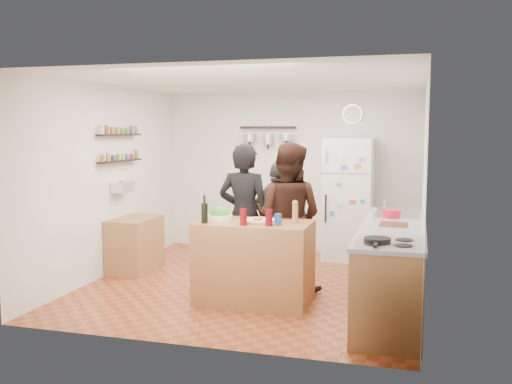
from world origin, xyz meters
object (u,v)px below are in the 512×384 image
(counter_run, at_px, (392,269))
(red_bowl, at_px, (391,214))
(prep_island, at_px, (254,262))
(side_table, at_px, (135,245))
(person_center, at_px, (288,217))
(salt_canister, at_px, (278,219))
(wine_bottle, at_px, (205,213))
(pepper_mill, at_px, (295,214))
(person_back, at_px, (280,221))
(fridge, at_px, (348,199))
(person_left, at_px, (244,217))
(salad_bowl, at_px, (220,217))
(skillet, at_px, (377,240))
(wall_clock, at_px, (352,114))

(counter_run, bearing_deg, red_bowl, 95.51)
(prep_island, distance_m, side_table, 2.15)
(person_center, xyz_separation_m, side_table, (-2.20, 0.33, -0.52))
(salt_canister, bearing_deg, person_center, 93.92)
(wine_bottle, bearing_deg, salt_canister, 7.13)
(pepper_mill, bearing_deg, person_back, 113.05)
(person_center, distance_m, fridge, 1.94)
(person_left, height_order, person_center, person_center)
(salad_bowl, xyz_separation_m, person_back, (0.47, 0.95, -0.17))
(salad_bowl, bearing_deg, pepper_mill, 0.00)
(salt_canister, distance_m, person_center, 0.70)
(person_back, distance_m, skillet, 2.29)
(side_table, bearing_deg, person_back, 2.78)
(wall_clock, bearing_deg, person_back, -111.36)
(salt_canister, bearing_deg, prep_island, 158.20)
(salad_bowl, xyz_separation_m, side_table, (-1.53, 0.85, -0.57))
(side_table, bearing_deg, person_left, -13.26)
(wine_bottle, distance_m, fridge, 2.95)
(person_left, bearing_deg, pepper_mill, 148.71)
(prep_island, height_order, red_bowl, red_bowl)
(wall_clock, bearing_deg, red_bowl, -71.66)
(pepper_mill, bearing_deg, red_bowl, 31.93)
(person_back, distance_m, fridge, 1.61)
(skillet, bearing_deg, pepper_mill, 136.36)
(salad_bowl, height_order, wine_bottle, wine_bottle)
(wall_clock, bearing_deg, pepper_mill, -96.10)
(skillet, height_order, side_table, skillet)
(wall_clock, xyz_separation_m, side_table, (-2.69, -1.88, -1.78))
(salad_bowl, bearing_deg, person_left, 71.80)
(person_left, height_order, counter_run, person_left)
(counter_run, bearing_deg, salad_bowl, -177.01)
(salad_bowl, relative_size, salt_canister, 2.35)
(prep_island, distance_m, salad_bowl, 0.64)
(person_left, bearing_deg, person_center, -172.07)
(prep_island, bearing_deg, fridge, 73.16)
(pepper_mill, relative_size, wall_clock, 0.67)
(pepper_mill, bearing_deg, salt_canister, -131.42)
(wine_bottle, height_order, red_bowl, wine_bottle)
(wine_bottle, relative_size, red_bowl, 1.02)
(person_center, height_order, red_bowl, person_center)
(pepper_mill, distance_m, salt_canister, 0.23)
(prep_island, bearing_deg, counter_run, 5.73)
(side_table, bearing_deg, red_bowl, -3.97)
(salad_bowl, xyz_separation_m, person_left, (0.15, 0.46, -0.06))
(pepper_mill, height_order, salt_canister, pepper_mill)
(person_back, bearing_deg, person_center, 132.33)
(salad_bowl, xyz_separation_m, counter_run, (1.91, 0.10, -0.49))
(person_left, bearing_deg, red_bowl, -173.47)
(person_left, relative_size, skillet, 7.36)
(person_left, relative_size, wall_clock, 5.88)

